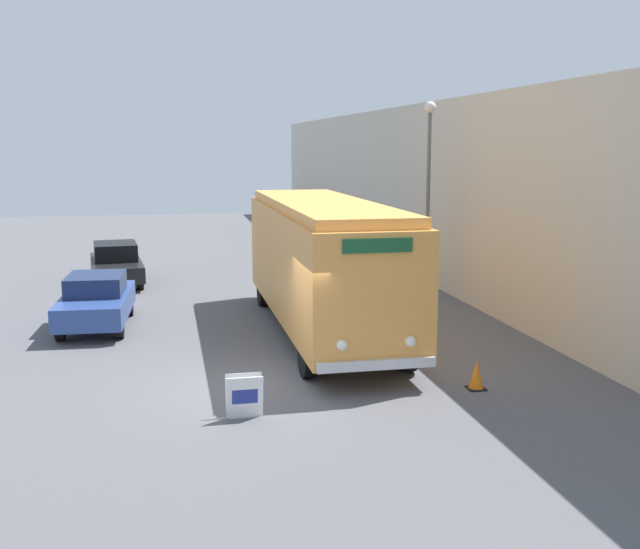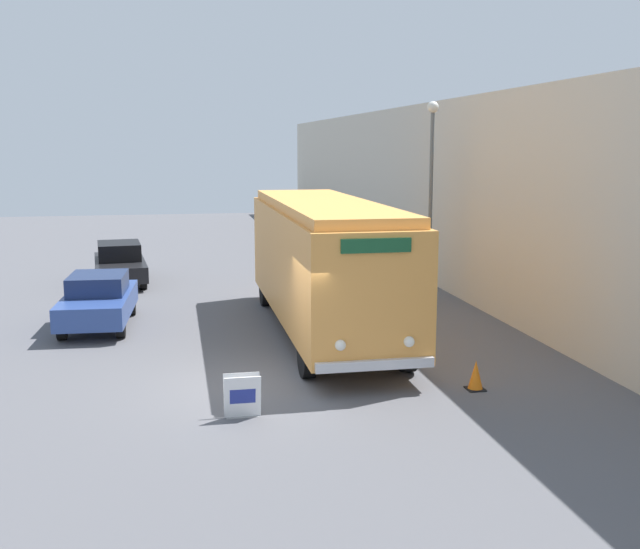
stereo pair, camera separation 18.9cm
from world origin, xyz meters
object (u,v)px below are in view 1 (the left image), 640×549
(vintage_bus, at_px, (323,259))
(streetlamp, at_px, (429,172))
(sign_board, at_px, (244,397))
(parked_car_near, at_px, (96,301))
(parked_car_mid, at_px, (116,263))
(traffic_cone, at_px, (476,375))

(vintage_bus, height_order, streetlamp, streetlamp)
(vintage_bus, relative_size, streetlamp, 1.66)
(sign_board, xyz_separation_m, streetlamp, (6.80, 9.35, 3.68))
(parked_car_near, bearing_deg, vintage_bus, -14.80)
(parked_car_mid, relative_size, traffic_cone, 7.32)
(traffic_cone, bearing_deg, sign_board, -172.43)
(streetlamp, height_order, traffic_cone, streetlamp)
(streetlamp, distance_m, parked_car_near, 10.69)
(parked_car_mid, distance_m, traffic_cone, 15.84)
(vintage_bus, relative_size, parked_car_mid, 2.30)
(parked_car_near, distance_m, parked_car_mid, 6.67)
(parked_car_mid, bearing_deg, sign_board, -83.70)
(parked_car_near, bearing_deg, traffic_cone, -38.53)
(vintage_bus, height_order, sign_board, vintage_bus)
(sign_board, bearing_deg, parked_car_mid, 102.19)
(streetlamp, distance_m, parked_car_mid, 11.59)
(sign_board, relative_size, parked_car_mid, 0.18)
(vintage_bus, xyz_separation_m, traffic_cone, (2.10, -5.18, -1.67))
(sign_board, bearing_deg, traffic_cone, 7.57)
(streetlamp, xyz_separation_m, traffic_cone, (-2.02, -8.71, -3.76))
(vintage_bus, bearing_deg, traffic_cone, -67.88)
(vintage_bus, distance_m, streetlamp, 5.82)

